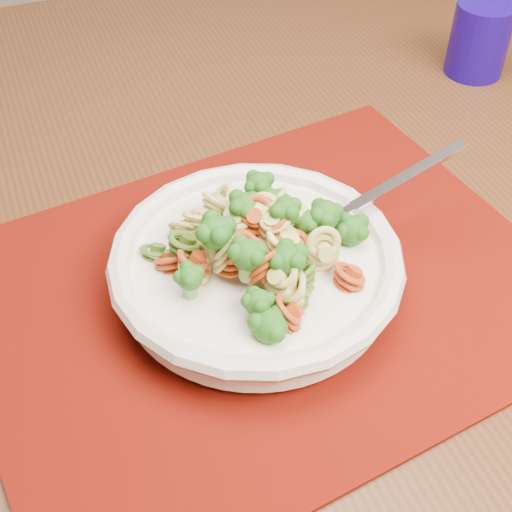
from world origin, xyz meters
name	(u,v)px	position (x,y,z in m)	size (l,w,h in m)	color
dining_table	(156,278)	(-0.34, 0.48, 0.66)	(1.61, 1.09, 0.75)	#4C2715
placemat	(265,289)	(-0.28, 0.34, 0.76)	(0.49, 0.38, 0.00)	#5E0904
pasta_bowl	(256,266)	(-0.29, 0.35, 0.79)	(0.24, 0.24, 0.05)	silver
pasta_broccoli_heap	(256,251)	(-0.29, 0.35, 0.80)	(0.21, 0.21, 0.06)	#D4C468
fork	(328,221)	(-0.21, 0.35, 0.80)	(0.19, 0.02, 0.01)	silver
tumbler	(479,39)	(0.11, 0.56, 0.80)	(0.07, 0.07, 0.09)	#130565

